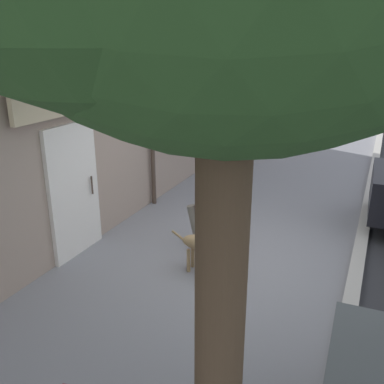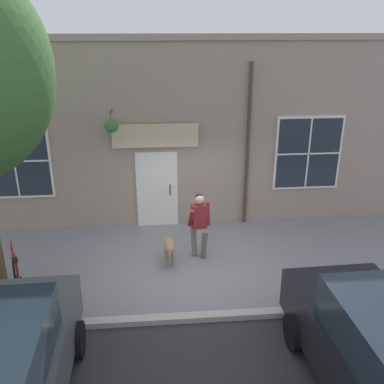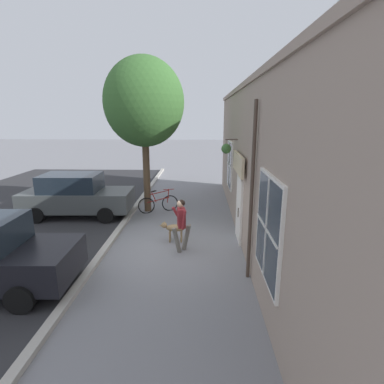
% 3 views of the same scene
% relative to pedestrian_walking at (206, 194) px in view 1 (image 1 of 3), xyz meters
% --- Properties ---
extents(ground_plane, '(90.00, 90.00, 0.00)m').
position_rel_pedestrian_walking_xyz_m(ground_plane, '(0.34, -0.18, -0.96)').
color(ground_plane, gray).
extents(storefront_facade, '(0.95, 18.00, 4.99)m').
position_rel_pedestrian_walking_xyz_m(storefront_facade, '(-2.00, -0.20, 1.53)').
color(storefront_facade, gray).
rests_on(storefront_facade, ground_plane).
extents(pedestrian_walking, '(0.60, 0.55, 1.62)m').
position_rel_pedestrian_walking_xyz_m(pedestrian_walking, '(0.00, 0.00, 0.00)').
color(pedestrian_walking, '#6B665B').
rests_on(pedestrian_walking, ground_plane).
extents(dog_on_leash, '(1.03, 0.26, 0.68)m').
position_rel_pedestrian_walking_xyz_m(dog_on_leash, '(0.30, -0.71, -0.50)').
color(dog_on_leash, '#997A51').
rests_on(dog_on_leash, ground_plane).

